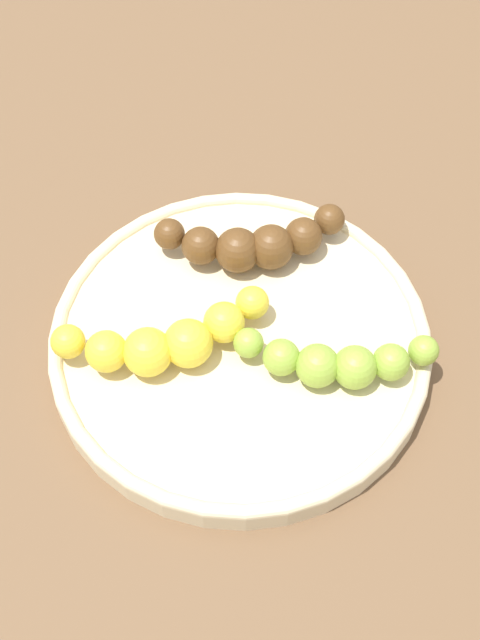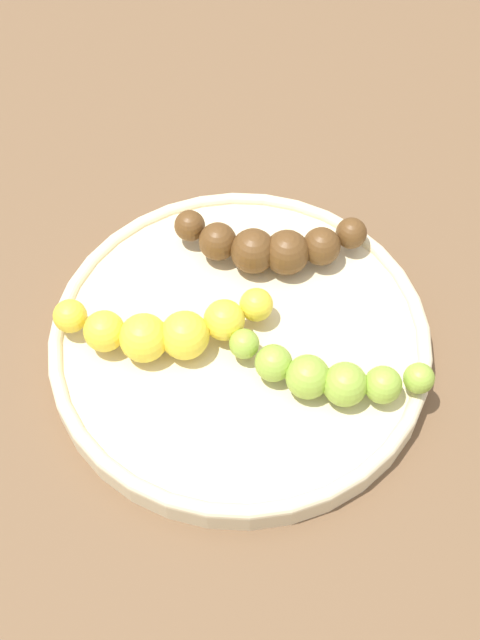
% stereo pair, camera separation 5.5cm
% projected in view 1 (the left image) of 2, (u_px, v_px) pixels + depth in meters
% --- Properties ---
extents(ground_plane, '(2.40, 2.40, 0.00)m').
position_uv_depth(ground_plane, '(240.00, 350.00, 0.58)').
color(ground_plane, brown).
extents(fruit_bowl, '(0.26, 0.26, 0.02)m').
position_uv_depth(fruit_bowl, '(240.00, 341.00, 0.57)').
color(fruit_bowl, beige).
rests_on(fruit_bowl, ground_plane).
extents(banana_overripe, '(0.14, 0.05, 0.03)m').
position_uv_depth(banana_overripe, '(252.00, 242.00, 0.59)').
color(banana_overripe, '#593819').
rests_on(banana_overripe, fruit_bowl).
extents(banana_yellow, '(0.14, 0.07, 0.03)m').
position_uv_depth(banana_yellow, '(166.00, 340.00, 0.54)').
color(banana_yellow, yellow).
rests_on(banana_yellow, fruit_bowl).
extents(banana_green, '(0.13, 0.05, 0.03)m').
position_uv_depth(banana_green, '(336.00, 361.00, 0.54)').
color(banana_green, '#8CAD38').
rests_on(banana_green, fruit_bowl).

